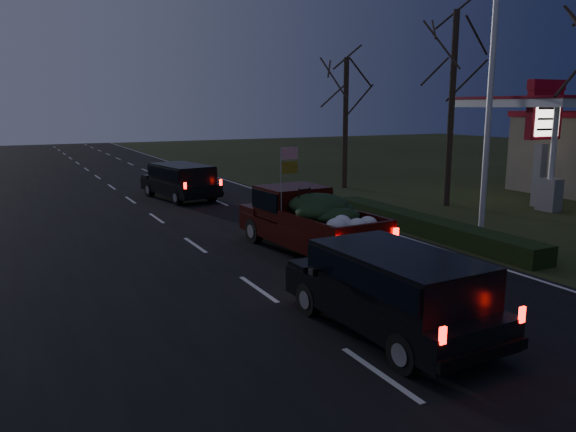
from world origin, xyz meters
name	(u,v)px	position (x,y,z in m)	size (l,w,h in m)	color
ground	(258,290)	(0.00, 0.00, 0.00)	(120.00, 120.00, 0.00)	black
road_asphalt	(258,289)	(0.00, 0.00, 0.01)	(14.00, 120.00, 0.02)	black
hedge_row	(425,225)	(7.80, 3.00, 0.30)	(1.00, 10.00, 0.60)	black
light_pole	(491,75)	(9.50, 2.00, 5.48)	(0.50, 0.90, 9.16)	silver
gas_price_pylon	(544,122)	(16.00, 4.99, 3.77)	(2.00, 0.41, 5.57)	gray
gas_canopy	(556,108)	(18.00, 6.00, 4.35)	(7.10, 6.10, 4.88)	silver
bare_tree_mid	(454,61)	(12.50, 7.00, 6.35)	(3.60, 3.60, 8.50)	black
bare_tree_far	(346,91)	(11.50, 14.00, 5.23)	(3.60, 3.60, 7.00)	black
pickup_truck	(309,217)	(2.93, 2.72, 1.09)	(2.48, 5.68, 2.91)	#380B07
lead_suv	(181,178)	(2.27, 14.16, 1.05)	(2.79, 5.08, 1.38)	black
rear_suv	(394,284)	(1.23, -3.72, 1.04)	(2.34, 4.86, 1.38)	black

